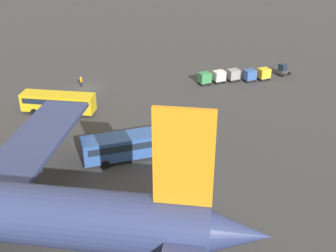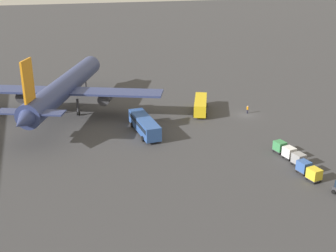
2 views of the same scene
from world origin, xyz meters
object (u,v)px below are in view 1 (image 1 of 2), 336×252
at_px(cargo_cart_white, 219,76).
at_px(shuttle_bus_far, 134,143).
at_px(baggage_tug, 283,70).
at_px(cargo_cart_grey, 233,74).
at_px(worker_person, 81,82).
at_px(cargo_cart_blue, 250,75).
at_px(shuttle_bus_near, 58,101).
at_px(cargo_cart_green, 205,78).
at_px(cargo_cart_yellow, 264,73).

bearing_deg(cargo_cart_white, shuttle_bus_far, 47.07).
relative_size(baggage_tug, cargo_cart_grey, 1.21).
bearing_deg(worker_person, baggage_tug, 173.67).
bearing_deg(cargo_cart_white, cargo_cart_blue, 171.28).
bearing_deg(baggage_tug, cargo_cart_blue, -10.76).
bearing_deg(shuttle_bus_near, cargo_cart_blue, -148.91).
distance_m(shuttle_bus_far, cargo_cart_white, 27.59).
height_order(worker_person, cargo_cart_blue, cargo_cart_blue).
height_order(shuttle_bus_far, cargo_cart_green, shuttle_bus_far).
bearing_deg(worker_person, shuttle_bus_far, 99.84).
bearing_deg(cargo_cart_yellow, baggage_tug, -163.75).
bearing_deg(cargo_cart_grey, shuttle_bus_near, 9.87).
height_order(cargo_cart_blue, cargo_cart_white, same).
bearing_deg(cargo_cart_yellow, cargo_cart_white, -6.02).
distance_m(shuttle_bus_far, cargo_cart_grey, 29.51).
relative_size(worker_person, cargo_cart_grey, 0.78).
distance_m(shuttle_bus_far, cargo_cart_yellow, 33.07).
height_order(worker_person, cargo_cart_yellow, cargo_cart_yellow).
bearing_deg(baggage_tug, cargo_cart_yellow, -4.67).
distance_m(shuttle_bus_far, baggage_tug, 37.52).
relative_size(cargo_cart_yellow, cargo_cart_blue, 1.00).
bearing_deg(worker_person, cargo_cart_blue, 169.56).
relative_size(cargo_cart_blue, cargo_cart_green, 1.00).
relative_size(cargo_cart_blue, cargo_cart_grey, 1.00).
height_order(cargo_cart_grey, cargo_cart_white, same).
relative_size(worker_person, cargo_cart_white, 0.78).
relative_size(cargo_cart_yellow, cargo_cart_grey, 1.00).
relative_size(shuttle_bus_far, cargo_cart_white, 5.60).
bearing_deg(shuttle_bus_near, shuttle_bus_far, 142.40).
bearing_deg(cargo_cart_yellow, shuttle_bus_far, 35.82).
bearing_deg(cargo_cart_green, shuttle_bus_far, 51.22).
xyz_separation_m(shuttle_bus_far, cargo_cart_green, (-16.11, -20.05, -0.66)).
bearing_deg(baggage_tug, worker_person, -27.25).
bearing_deg(shuttle_bus_far, worker_person, -82.28).
distance_m(shuttle_bus_near, cargo_cart_white, 27.58).
bearing_deg(cargo_cart_white, cargo_cart_grey, -178.77).
relative_size(shuttle_bus_near, baggage_tug, 4.00).
height_order(cargo_cart_yellow, cargo_cart_white, same).
xyz_separation_m(shuttle_bus_near, cargo_cart_green, (-24.42, -4.98, -0.62)).
xyz_separation_m(shuttle_bus_near, baggage_tug, (-39.62, -5.59, -0.87)).
height_order(cargo_cart_yellow, cargo_cart_grey, same).
height_order(cargo_cart_blue, cargo_cart_green, same).
bearing_deg(cargo_cart_yellow, worker_person, -9.60).
height_order(shuttle_bus_near, shuttle_bus_far, shuttle_bus_far).
bearing_deg(baggage_tug, shuttle_bus_far, 12.49).
height_order(shuttle_bus_far, cargo_cart_yellow, shuttle_bus_far).
height_order(baggage_tug, cargo_cart_green, baggage_tug).
bearing_deg(cargo_cart_yellow, shuttle_bus_near, 6.94).
xyz_separation_m(worker_person, cargo_cart_white, (-23.05, 4.41, 0.32)).
relative_size(shuttle_bus_near, cargo_cart_grey, 4.85).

